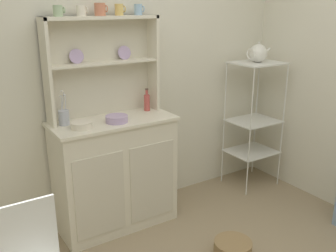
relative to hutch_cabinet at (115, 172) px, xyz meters
name	(u,v)px	position (x,y,z in m)	size (l,w,h in m)	color
wall_back	(121,69)	(0.21, 0.26, 0.78)	(3.84, 0.05, 2.50)	silver
hutch_cabinet	(115,172)	(0.00, 0.00, 0.00)	(0.97, 0.45, 0.91)	silver
hutch_shelf_unit	(101,60)	(0.00, 0.16, 0.89)	(0.90, 0.18, 0.77)	beige
bakers_rack	(254,112)	(1.48, -0.05, 0.30)	(0.46, 0.38, 1.24)	silver
floor_basket	(233,249)	(0.51, -0.87, -0.41)	(0.28, 0.28, 0.12)	#93754C
cup_sage_0	(58,11)	(-0.32, 0.12, 1.26)	(0.08, 0.07, 0.08)	#9EB78E
cup_cream_1	(81,11)	(-0.15, 0.12, 1.25)	(0.08, 0.07, 0.08)	silver
cup_terracotta_2	(100,9)	(-0.01, 0.12, 1.26)	(0.10, 0.08, 0.09)	#C67556
cup_gold_3	(119,10)	(0.15, 0.12, 1.26)	(0.08, 0.07, 0.09)	#DBB760
cup_sky_4	(138,10)	(0.31, 0.12, 1.26)	(0.08, 0.06, 0.08)	#8EB2D1
bowl_mixing_large	(81,125)	(-0.28, -0.07, 0.47)	(0.15, 0.15, 0.05)	silver
bowl_floral_medium	(117,119)	(0.00, -0.07, 0.47)	(0.17, 0.17, 0.05)	#B79ECC
jam_bottle	(147,102)	(0.36, 0.09, 0.52)	(0.05, 0.05, 0.19)	#B74C47
utensil_jar	(64,117)	(-0.36, 0.08, 0.50)	(0.08, 0.08, 0.25)	#B2B7C6
porcelain_teapot	(258,53)	(1.48, -0.05, 0.86)	(0.26, 0.17, 0.19)	white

